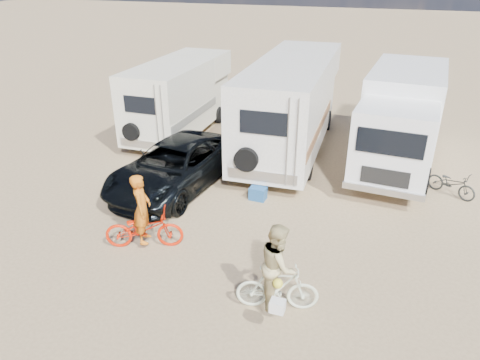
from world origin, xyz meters
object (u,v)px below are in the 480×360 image
(dark_suv, at_px, (175,166))
(rider_woman, at_px, (278,272))
(rv_left, at_px, (179,99))
(rider_man, at_px, (143,215))
(bike_man, at_px, (144,229))
(crate, at_px, (269,176))
(cooler, at_px, (258,193))
(box_truck, at_px, (400,121))
(bike_woman, at_px, (277,288))
(rv_main, at_px, (291,106))
(bike_parked, at_px, (452,183))

(dark_suv, bearing_deg, rider_woman, -37.20)
(rv_left, relative_size, rider_man, 3.34)
(dark_suv, height_order, bike_man, dark_suv)
(crate, bearing_deg, cooler, -88.34)
(rider_man, relative_size, cooler, 3.70)
(bike_man, bearing_deg, rv_left, -1.66)
(box_truck, bearing_deg, bike_man, -123.76)
(rv_left, distance_m, box_truck, 8.71)
(rider_woman, bearing_deg, cooler, 7.39)
(crate, bearing_deg, box_truck, 35.92)
(crate, bearing_deg, rv_left, 146.27)
(dark_suv, xyz_separation_m, bike_woman, (4.58, -4.42, -0.22))
(rv_left, distance_m, rider_man, 8.47)
(box_truck, distance_m, cooler, 5.85)
(rv_main, height_order, rider_woman, rv_main)
(rider_woman, bearing_deg, bike_woman, -0.00)
(crate, bearing_deg, rv_main, 91.15)
(rv_main, relative_size, rider_woman, 4.65)
(rider_woman, xyz_separation_m, cooler, (-1.81, 4.47, -0.73))
(crate, bearing_deg, rider_man, -112.23)
(dark_suv, distance_m, bike_man, 3.43)
(bike_man, xyz_separation_m, cooler, (1.97, 3.37, -0.32))
(rv_main, bearing_deg, bike_woman, -80.34)
(bike_parked, bearing_deg, rv_left, 108.51)
(bike_man, relative_size, cooler, 3.95)
(bike_woman, height_order, rider_man, rider_man)
(rv_main, xyz_separation_m, rider_man, (-1.87, -7.84, -0.78))
(rider_man, xyz_separation_m, cooler, (1.97, 3.37, -0.72))
(box_truck, xyz_separation_m, dark_suv, (-6.62, -4.22, -0.89))
(rider_man, bearing_deg, bike_woman, -127.73)
(rv_left, bearing_deg, rider_woman, -54.25)
(rv_left, relative_size, bike_woman, 3.56)
(rv_main, bearing_deg, dark_suv, -122.98)
(bike_man, bearing_deg, bike_woman, -127.73)
(rv_left, xyz_separation_m, bike_woman, (6.66, -9.04, -0.99))
(cooler, bearing_deg, rv_main, 93.83)
(box_truck, bearing_deg, rv_left, -178.73)
(box_truck, relative_size, bike_man, 3.61)
(rv_main, height_order, dark_suv, rv_main)
(bike_parked, height_order, cooler, bike_parked)
(rv_main, relative_size, crate, 18.94)
(rv_main, relative_size, cooler, 17.34)
(crate, bearing_deg, bike_man, -112.23)
(box_truck, distance_m, bike_parked, 2.87)
(dark_suv, bearing_deg, rv_left, 121.06)
(bike_woman, relative_size, crate, 3.79)
(crate, bearing_deg, bike_woman, -72.42)
(bike_man, distance_m, cooler, 3.92)
(crate, bearing_deg, bike_parked, 9.15)
(rider_man, bearing_deg, bike_man, -0.00)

